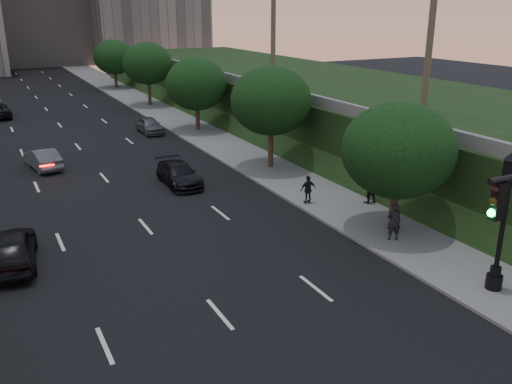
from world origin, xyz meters
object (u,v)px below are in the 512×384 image
sedan_near_left (11,248)px  sedan_far_right (149,125)px  sedan_mid_left (43,159)px  pedestrian_a (394,222)px  street_lamp (502,227)px  sedan_near_right (179,174)px  pedestrian_b (369,186)px  pedestrian_c (308,189)px

sedan_near_left → sedan_far_right: bearing=-112.7°
sedan_mid_left → pedestrian_a: size_ratio=2.37×
sedan_far_right → street_lamp: bearing=-84.8°
sedan_near_right → sedan_far_right: (2.60, 14.55, 0.02)m
pedestrian_b → sedan_mid_left: bearing=-40.7°
pedestrian_c → sedan_far_right: bearing=-79.3°
sedan_near_left → pedestrian_b: bearing=-176.0°
street_lamp → sedan_near_left: size_ratio=1.21×
sedan_mid_left → pedestrian_c: bearing=120.1°
sedan_far_right → pedestrian_c: pedestrian_c is taller
sedan_near_left → sedan_near_right: sedan_near_left is taller
sedan_near_left → pedestrian_a: pedestrian_a is taller
sedan_far_right → sedan_near_left: bearing=-120.8°
street_lamp → sedan_mid_left: street_lamp is taller
street_lamp → sedan_far_right: (-3.47, 32.39, -1.96)m
sedan_near_left → pedestrian_a: (15.56, -5.46, 0.24)m
sedan_near_left → sedan_mid_left: 14.82m
sedan_near_right → pedestrian_b: pedestrian_b is taller
sedan_mid_left → sedan_near_right: (6.85, -7.39, -0.03)m
sedan_near_left → sedan_far_right: (12.42, 21.68, -0.11)m
sedan_near_left → pedestrian_a: 16.49m
sedan_near_left → pedestrian_c: 14.78m
sedan_near_right → pedestrian_c: size_ratio=2.95×
street_lamp → pedestrian_a: 5.50m
sedan_near_right → pedestrian_a: (5.73, -12.59, 0.37)m
pedestrian_a → pedestrian_b: pedestrian_b is taller
sedan_near_right → pedestrian_c: 8.30m
sedan_near_right → pedestrian_b: size_ratio=2.49×
street_lamp → sedan_mid_left: bearing=117.1°
pedestrian_b → pedestrian_c: bearing=-20.4°
sedan_mid_left → pedestrian_b: bearing=123.6°
sedan_far_right → pedestrian_c: size_ratio=2.58×
pedestrian_b → street_lamp: bearing=85.3°
sedan_mid_left → sedan_far_right: sedan_mid_left is taller
sedan_near_left → pedestrian_b: pedestrian_b is taller
sedan_far_right → sedan_near_right: bearing=-101.1°
sedan_far_right → pedestrian_c: (2.35, -21.22, 0.24)m
sedan_near_right → sedan_near_left: bearing=-143.3°
sedan_far_right → pedestrian_b: bearing=-77.8°
sedan_mid_left → sedan_near_left: bearing=68.5°
sedan_near_left → sedan_far_right: 24.99m
pedestrian_c → sedan_near_right: bearing=-49.1°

